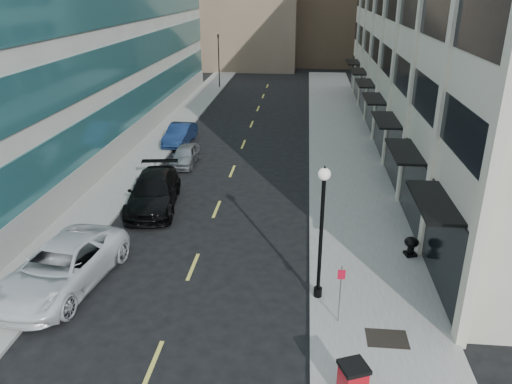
% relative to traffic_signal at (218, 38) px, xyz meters
% --- Properties ---
extents(sidewalk_right, '(5.00, 80.00, 0.15)m').
position_rel_traffic_signal_xyz_m(sidewalk_right, '(13.00, -28.00, -5.64)').
color(sidewalk_right, gray).
rests_on(sidewalk_right, ground).
extents(sidewalk_left, '(3.00, 80.00, 0.15)m').
position_rel_traffic_signal_xyz_m(sidewalk_left, '(-1.00, -28.00, -5.64)').
color(sidewalk_left, gray).
rests_on(sidewalk_left, ground).
extents(building_right, '(15.30, 46.50, 18.25)m').
position_rel_traffic_signal_xyz_m(building_right, '(22.44, -21.01, 3.28)').
color(building_right, beige).
rests_on(building_right, ground).
extents(building_left, '(16.14, 46.00, 20.00)m').
position_rel_traffic_signal_xyz_m(building_left, '(-10.45, -21.00, 4.27)').
color(building_left, silver).
rests_on(building_left, ground).
extents(grate_far, '(1.40, 1.00, 0.01)m').
position_rel_traffic_signal_xyz_m(grate_far, '(13.10, -44.20, -5.56)').
color(grate_far, black).
rests_on(grate_far, sidewalk_right).
extents(road_centerline, '(0.15, 68.20, 0.01)m').
position_rel_traffic_signal_xyz_m(road_centerline, '(5.50, -31.00, -5.71)').
color(road_centerline, '#D8CC4C').
rests_on(road_centerline, ground).
extents(traffic_signal, '(0.66, 0.66, 6.98)m').
position_rel_traffic_signal_xyz_m(traffic_signal, '(0.00, 0.00, 0.00)').
color(traffic_signal, black).
rests_on(traffic_signal, ground).
extents(car_white_van, '(3.84, 6.84, 1.80)m').
position_rel_traffic_signal_xyz_m(car_white_van, '(0.70, -42.00, -4.82)').
color(car_white_van, silver).
rests_on(car_white_van, ground).
extents(car_black_pickup, '(3.33, 6.43, 1.78)m').
position_rel_traffic_signal_xyz_m(car_black_pickup, '(2.08, -34.00, -4.83)').
color(car_black_pickup, black).
rests_on(car_black_pickup, ground).
extents(car_silver_sedan, '(1.56, 3.88, 1.32)m').
position_rel_traffic_signal_xyz_m(car_silver_sedan, '(2.17, -27.00, -5.06)').
color(car_silver_sedan, gray).
rests_on(car_silver_sedan, ground).
extents(car_blue_sedan, '(1.85, 4.65, 1.50)m').
position_rel_traffic_signal_xyz_m(car_blue_sedan, '(0.70, -22.34, -4.97)').
color(car_blue_sedan, navy).
rests_on(car_blue_sedan, ground).
extents(trash_bin, '(0.98, 0.98, 1.22)m').
position_rel_traffic_signal_xyz_m(trash_bin, '(11.68, -47.00, -4.91)').
color(trash_bin, '#B00B15').
rests_on(trash_bin, sidewalk_right).
extents(lamppost, '(0.44, 0.44, 5.35)m').
position_rel_traffic_signal_xyz_m(lamppost, '(10.80, -41.90, -2.43)').
color(lamppost, black).
rests_on(lamppost, sidewalk_right).
extents(sign_post, '(0.27, 0.06, 2.26)m').
position_rel_traffic_signal_xyz_m(sign_post, '(11.50, -43.39, -4.10)').
color(sign_post, slate).
rests_on(sign_post, sidewalk_right).
extents(urn_planter, '(0.63, 0.63, 0.87)m').
position_rel_traffic_signal_xyz_m(urn_planter, '(14.93, -38.34, -5.04)').
color(urn_planter, black).
rests_on(urn_planter, sidewalk_right).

